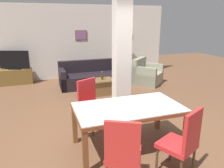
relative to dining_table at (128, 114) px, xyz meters
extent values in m
plane|color=brown|center=(0.00, 0.00, -0.62)|extent=(18.00, 18.00, 0.00)
cube|color=silver|center=(0.00, 5.16, 0.73)|extent=(7.20, 0.06, 2.70)
cube|color=brown|center=(0.24, 5.12, 0.98)|extent=(0.44, 0.02, 0.36)
cube|color=#8C598C|center=(0.24, 5.10, 0.98)|extent=(0.40, 0.01, 0.32)
cube|color=silver|center=(0.48, 1.56, 0.73)|extent=(0.37, 0.32, 2.70)
cube|color=brown|center=(0.00, -0.47, 0.10)|extent=(1.80, 0.06, 0.06)
cube|color=brown|center=(0.00, 0.47, 0.10)|extent=(1.80, 0.06, 0.06)
cube|color=brown|center=(-0.87, 0.00, 0.10)|extent=(0.06, 0.88, 0.06)
cube|color=brown|center=(0.87, 0.00, 0.10)|extent=(0.06, 0.88, 0.06)
cube|color=silver|center=(0.00, 0.00, 0.14)|extent=(1.78, 0.98, 0.01)
cube|color=brown|center=(-0.85, -0.45, -0.28)|extent=(0.08, 0.08, 0.70)
cube|color=brown|center=(0.85, -0.45, -0.28)|extent=(0.08, 0.08, 0.70)
cube|color=brown|center=(-0.85, 0.45, -0.28)|extent=(0.08, 0.08, 0.70)
cube|color=brown|center=(0.85, 0.45, -0.28)|extent=(0.08, 0.08, 0.70)
cube|color=red|center=(-0.40, -0.80, -0.19)|extent=(0.62, 0.62, 0.07)
cube|color=red|center=(-0.50, -0.98, 0.12)|extent=(0.41, 0.24, 0.56)
cylinder|color=#4C3B25|center=(-0.49, -0.54, -0.42)|extent=(0.04, 0.04, 0.40)
cylinder|color=#4C3B25|center=(-0.15, -0.71, -0.42)|extent=(0.04, 0.04, 0.40)
cube|color=red|center=(0.40, -0.82, -0.19)|extent=(0.62, 0.62, 0.07)
cube|color=red|center=(0.49, -1.01, 0.12)|extent=(0.41, 0.24, 0.56)
cylinder|color=#4C3B25|center=(0.15, -0.73, -0.42)|extent=(0.04, 0.04, 0.40)
cylinder|color=#4C3B25|center=(0.49, -0.57, -0.42)|extent=(0.04, 0.04, 0.40)
cylinder|color=#4C3B25|center=(0.66, -0.91, -0.42)|extent=(0.04, 0.04, 0.40)
cube|color=red|center=(-0.40, 0.81, -0.19)|extent=(0.62, 0.62, 0.07)
cube|color=red|center=(-0.50, 1.00, 0.12)|extent=(0.41, 0.24, 0.56)
cylinder|color=#4C3B25|center=(-0.15, 0.73, -0.42)|extent=(0.04, 0.04, 0.40)
cylinder|color=#4C3B25|center=(-0.49, 0.56, -0.42)|extent=(0.04, 0.04, 0.40)
cylinder|color=#4C3B25|center=(-0.32, 1.07, -0.42)|extent=(0.04, 0.04, 0.40)
cylinder|color=#4C3B25|center=(-0.66, 0.90, -0.42)|extent=(0.04, 0.04, 0.40)
cube|color=black|center=(0.29, 3.81, -0.41)|extent=(2.10, 0.92, 0.42)
cube|color=black|center=(0.29, 4.18, 0.00)|extent=(2.10, 0.18, 0.41)
cube|color=black|center=(1.26, 3.81, -0.30)|extent=(0.16, 0.92, 0.65)
cube|color=black|center=(-0.68, 3.81, -0.30)|extent=(0.16, 0.92, 0.65)
cube|color=gray|center=(2.19, 3.43, -0.42)|extent=(1.25, 1.25, 0.40)
cube|color=gray|center=(1.96, 3.68, 0.01)|extent=(0.80, 0.75, 0.48)
cube|color=gray|center=(2.48, 3.69, -0.29)|extent=(0.68, 0.73, 0.66)
cube|color=gray|center=(1.90, 3.17, -0.29)|extent=(0.68, 0.73, 0.66)
cube|color=brown|center=(0.38, 2.90, -0.19)|extent=(0.70, 0.55, 0.04)
cube|color=brown|center=(0.38, 2.90, -0.42)|extent=(0.62, 0.47, 0.41)
cylinder|color=#4C2D14|center=(0.39, 2.90, -0.09)|extent=(0.07, 0.07, 0.17)
cylinder|color=#4C2D14|center=(0.39, 2.90, 0.03)|extent=(0.03, 0.03, 0.06)
cylinder|color=#B7B7BC|center=(0.39, 2.90, 0.06)|extent=(0.03, 0.03, 0.01)
cube|color=brown|center=(-2.14, 4.88, -0.36)|extent=(1.07, 0.40, 0.53)
cube|color=black|center=(-2.14, 4.88, -0.08)|extent=(0.45, 0.32, 0.03)
cube|color=black|center=(-2.14, 4.88, 0.24)|extent=(0.98, 0.38, 0.61)
cylinder|color=#B7B7BC|center=(1.97, 4.72, -0.61)|extent=(0.36, 0.36, 0.02)
cylinder|color=#B7B7BC|center=(1.97, 4.72, 0.08)|extent=(0.04, 0.04, 1.37)
cylinder|color=#E5BC66|center=(1.97, 4.72, 0.88)|extent=(0.40, 0.40, 0.22)
camera|label=1|loc=(-1.36, -3.12, 1.54)|focal=35.00mm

